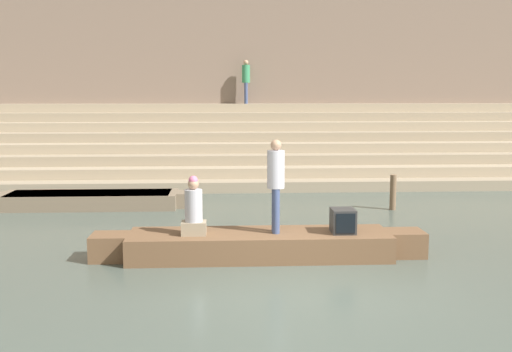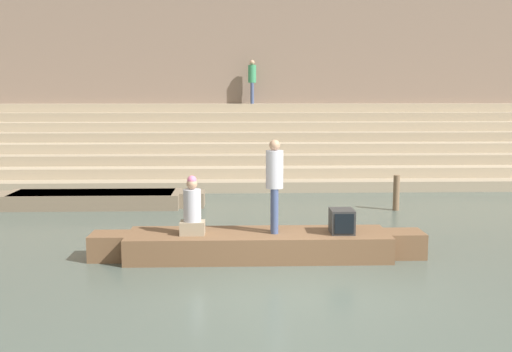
% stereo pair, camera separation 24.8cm
% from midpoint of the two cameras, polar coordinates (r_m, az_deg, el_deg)
% --- Properties ---
extents(ground_plane, '(120.00, 120.00, 0.00)m').
position_cam_midpoint_polar(ground_plane, '(9.63, 3.53, -10.62)').
color(ground_plane, '#47544C').
extents(ghat_steps, '(36.00, 6.32, 2.65)m').
position_cam_midpoint_polar(ghat_steps, '(22.41, -0.29, 2.45)').
color(ghat_steps, gray).
rests_on(ghat_steps, ground).
extents(back_wall, '(34.20, 1.28, 8.27)m').
position_cam_midpoint_polar(back_wall, '(25.17, -0.60, 10.26)').
color(back_wall, '#7F6B5B').
rests_on(back_wall, ground).
extents(rowboat_main, '(6.22, 1.33, 0.48)m').
position_cam_midpoint_polar(rowboat_main, '(11.27, -0.32, -6.50)').
color(rowboat_main, brown).
rests_on(rowboat_main, ground).
extents(person_standing, '(0.32, 0.32, 1.74)m').
position_cam_midpoint_polar(person_standing, '(11.04, 1.26, -0.29)').
color(person_standing, '#3D4C75').
rests_on(person_standing, rowboat_main).
extents(person_rowing, '(0.45, 0.36, 1.09)m').
position_cam_midpoint_polar(person_rowing, '(11.03, -6.60, -3.31)').
color(person_rowing, gray).
rests_on(person_rowing, rowboat_main).
extents(tv_set, '(0.43, 0.49, 0.45)m').
position_cam_midpoint_polar(tv_set, '(11.25, 7.66, -4.26)').
color(tv_set, '#2D2D2D').
rests_on(tv_set, rowboat_main).
extents(moored_boat_shore, '(6.00, 1.34, 0.40)m').
position_cam_midpoint_polar(moored_boat_shore, '(16.78, -15.95, -2.17)').
color(moored_boat_shore, '#756651').
rests_on(moored_boat_shore, ground).
extents(mooring_post, '(0.17, 0.17, 0.93)m').
position_cam_midpoint_polar(mooring_post, '(16.17, 12.49, -1.53)').
color(mooring_post, brown).
rests_on(mooring_post, ground).
extents(person_on_steps, '(0.32, 0.32, 1.73)m').
position_cam_midpoint_polar(person_on_steps, '(24.15, -1.26, 9.28)').
color(person_on_steps, '#3D4C75').
rests_on(person_on_steps, ghat_steps).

